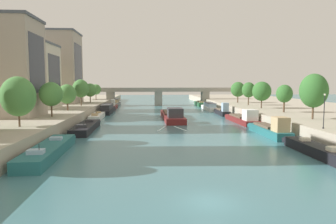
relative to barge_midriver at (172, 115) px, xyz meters
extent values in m
plane|color=#42757F|center=(-1.51, -50.39, -0.99)|extent=(400.00, 400.00, 0.00)
cube|color=#B2A893|center=(-37.65, 4.61, 0.24)|extent=(36.00, 170.00, 2.46)
cube|color=#B2A893|center=(34.62, 4.61, 0.24)|extent=(36.00, 170.00, 2.46)
cube|color=maroon|center=(-0.01, 0.92, -0.38)|extent=(4.36, 22.40, 1.21)
cube|color=maroon|center=(-0.10, 12.46, -0.26)|extent=(3.99, 1.28, 0.97)
cube|color=maroon|center=(-0.01, 0.92, 0.25)|extent=(4.44, 22.40, 0.06)
cube|color=#38383D|center=(0.05, -6.68, 1.29)|extent=(3.18, 4.50, 2.02)
cube|color=black|center=(0.03, -4.44, 1.59)|extent=(2.51, 0.05, 0.56)
cube|color=brown|center=(-0.02, 3.16, 0.46)|extent=(3.36, 11.66, 0.36)
cylinder|color=#232328|center=(0.67, -5.78, 0.83)|extent=(0.07, 0.07, 1.10)
cube|color=silver|center=(0.31, -14.55, -0.97)|extent=(2.04, 5.86, 0.03)
cube|color=silver|center=(-3.29, -14.58, -0.97)|extent=(1.96, 5.88, 0.03)
cube|color=#23666B|center=(-17.70, -35.23, -0.36)|extent=(3.38, 15.62, 1.25)
cube|color=#23666B|center=(-17.91, -27.11, -0.24)|extent=(2.87, 1.33, 0.99)
cube|color=#23666B|center=(-17.70, -35.23, 0.29)|extent=(3.44, 15.63, 0.06)
cube|color=#9EBCD6|center=(-17.79, -31.81, 0.52)|extent=(1.51, 0.94, 0.40)
cube|color=#9EBCD6|center=(-17.59, -39.59, 0.56)|extent=(1.67, 1.14, 0.48)
cylinder|color=#232328|center=(-17.13, -39.89, 0.87)|extent=(0.07, 0.07, 1.10)
cube|color=black|center=(-17.09, -15.85, -0.41)|extent=(3.09, 15.02, 1.16)
cube|color=black|center=(-17.15, -8.00, -0.29)|extent=(2.84, 1.26, 0.95)
cube|color=black|center=(-17.09, -15.85, 0.20)|extent=(3.15, 15.02, 0.06)
cube|color=#38383D|center=(-17.11, -12.55, 0.43)|extent=(1.50, 0.91, 0.40)
cube|color=#38383D|center=(-17.06, -20.04, 0.47)|extent=(1.65, 1.11, 0.48)
cylinder|color=#232328|center=(-16.61, -20.34, 0.78)|extent=(0.07, 0.07, 1.10)
cube|color=silver|center=(-17.92, 1.76, -0.40)|extent=(2.74, 11.91, 1.17)
cube|color=silver|center=(-18.06, 8.04, -0.29)|extent=(2.38, 1.30, 0.95)
cube|color=silver|center=(-17.92, 1.76, 0.21)|extent=(2.79, 11.92, 0.06)
cube|color=tan|center=(-17.98, 4.37, 0.44)|extent=(1.26, 0.93, 0.40)
cube|color=tan|center=(-17.85, -1.56, 0.48)|extent=(1.39, 1.13, 0.48)
cylinder|color=#232328|center=(-17.47, -1.79, 0.79)|extent=(0.07, 0.07, 1.10)
cube|color=black|center=(-17.45, 17.69, -0.45)|extent=(3.12, 15.85, 1.07)
cube|color=black|center=(-17.42, 25.95, -0.35)|extent=(2.91, 1.24, 0.90)
cube|color=black|center=(-17.45, 17.69, 0.11)|extent=(3.18, 15.85, 0.06)
cube|color=#38383D|center=(-17.45, 16.89, 0.81)|extent=(2.55, 10.15, 1.34)
cube|color=#4C4C51|center=(-17.45, 16.89, 1.53)|extent=(2.73, 10.45, 0.08)
cylinder|color=#232328|center=(-17.01, 12.93, 0.69)|extent=(0.07, 0.07, 1.10)
cube|color=maroon|center=(-17.09, 32.40, -0.47)|extent=(1.78, 9.66, 1.03)
cube|color=maroon|center=(-17.07, 37.58, -0.37)|extent=(1.66, 1.23, 0.88)
cube|color=maroon|center=(-17.09, 32.40, 0.08)|extent=(1.82, 9.66, 0.06)
cube|color=white|center=(-17.11, 29.12, 1.21)|extent=(1.31, 1.94, 2.21)
cube|color=black|center=(-17.10, 30.10, 1.54)|extent=(1.04, 0.03, 0.62)
cube|color=brown|center=(-17.09, 33.37, 0.29)|extent=(1.38, 5.02, 0.36)
cylinder|color=#232328|center=(-16.84, 29.51, 0.66)|extent=(0.07, 0.07, 1.10)
cube|color=gray|center=(-17.70, 46.78, -0.41)|extent=(2.34, 11.87, 1.15)
cube|color=gray|center=(-17.63, 53.05, -0.30)|extent=(2.11, 1.27, 0.94)
cube|color=gray|center=(-17.70, 46.78, 0.19)|extent=(2.39, 11.87, 0.06)
cube|color=tan|center=(-17.71, 46.19, 0.87)|extent=(1.90, 7.60, 1.28)
cube|color=#4C4C51|center=(-17.71, 46.19, 1.55)|extent=(2.03, 7.83, 0.08)
cylinder|color=#232328|center=(-17.41, 43.22, 0.77)|extent=(0.07, 0.07, 1.10)
cube|color=black|center=(14.21, -37.03, -0.39)|extent=(2.33, 12.01, 1.21)
cube|color=black|center=(14.17, -30.68, -0.26)|extent=(2.15, 1.27, 0.97)
cube|color=black|center=(14.21, -37.03, 0.25)|extent=(2.38, 12.01, 0.06)
cube|color=beige|center=(14.19, -34.39, 0.48)|extent=(1.13, 0.91, 0.40)
cube|color=beige|center=(14.23, -40.39, 0.52)|extent=(1.24, 1.11, 0.48)
cube|color=#23666B|center=(14.28, -22.69, -0.39)|extent=(2.69, 12.50, 1.20)
cube|color=#23666B|center=(14.27, -16.09, -0.27)|extent=(2.53, 1.25, 0.97)
cube|color=#23666B|center=(14.28, -22.69, 0.24)|extent=(2.74, 12.50, 0.06)
cube|color=tan|center=(14.29, -26.94, 1.39)|extent=(2.00, 2.50, 2.24)
cube|color=black|center=(14.28, -25.68, 1.72)|extent=(1.60, 0.03, 0.63)
cube|color=brown|center=(14.28, -21.44, 0.45)|extent=(2.09, 6.50, 0.36)
cylinder|color=#232328|center=(14.69, -26.43, 0.82)|extent=(0.07, 0.07, 1.10)
cube|color=maroon|center=(14.78, -6.56, -0.47)|extent=(3.44, 14.79, 1.04)
cube|color=maroon|center=(14.65, 1.15, -0.37)|extent=(3.06, 1.27, 0.88)
cube|color=maroon|center=(14.78, -6.56, 0.08)|extent=(3.51, 14.79, 0.06)
cube|color=white|center=(14.87, -11.57, 1.21)|extent=(2.45, 2.99, 2.19)
cube|color=black|center=(14.84, -10.09, 1.54)|extent=(1.92, 0.06, 0.61)
cube|color=brown|center=(14.76, -5.09, 0.29)|extent=(2.62, 7.70, 0.36)
cylinder|color=#232328|center=(15.34, -10.97, 0.66)|extent=(0.07, 0.07, 1.10)
cube|color=black|center=(14.44, 9.82, -0.41)|extent=(2.16, 10.07, 1.15)
cube|color=black|center=(14.50, 15.19, -0.30)|extent=(1.96, 1.26, 0.94)
cube|color=black|center=(14.44, 9.82, 0.19)|extent=(2.20, 10.07, 0.06)
cube|color=#9EBCD6|center=(14.41, 6.40, 1.37)|extent=(1.56, 2.03, 2.29)
cube|color=black|center=(14.42, 7.41, 1.72)|extent=(1.23, 0.04, 0.64)
cube|color=brown|center=(14.45, 10.82, 0.40)|extent=(1.65, 5.24, 0.36)
cylinder|color=#232328|center=(14.72, 6.80, 0.77)|extent=(0.07, 0.07, 1.10)
cube|color=silver|center=(14.05, 24.75, -0.44)|extent=(3.05, 15.44, 1.09)
cube|color=silver|center=(14.23, 32.79, -0.33)|extent=(2.60, 1.29, 0.91)
cube|color=silver|center=(14.05, 24.75, 0.13)|extent=(3.11, 15.44, 0.06)
cube|color=#9EBCD6|center=(14.03, 23.98, 0.76)|extent=(2.44, 9.89, 1.20)
cube|color=#4C4C51|center=(14.03, 23.98, 1.40)|extent=(2.61, 10.19, 0.08)
cylinder|color=#232328|center=(14.35, 20.13, 0.71)|extent=(0.07, 0.07, 1.10)
cube|color=#235633|center=(14.41, 43.72, -0.36)|extent=(3.27, 13.77, 1.26)
cube|color=#235633|center=(14.68, 50.91, -0.24)|extent=(2.67, 1.36, 1.00)
cube|color=#235633|center=(14.41, 43.72, 0.30)|extent=(3.33, 13.78, 0.06)
cube|color=tan|center=(14.52, 46.73, 0.53)|extent=(1.42, 0.95, 0.40)
cube|color=tan|center=(14.27, 39.89, 0.57)|extent=(1.56, 1.16, 0.48)
cylinder|color=#232328|center=(14.67, 39.60, 0.88)|extent=(0.07, 0.07, 1.10)
cylinder|color=brown|center=(-24.08, -27.37, 2.85)|extent=(0.27, 0.27, 2.77)
ellipsoid|color=#4C8942|center=(-24.08, -27.37, 5.78)|extent=(4.76, 4.76, 5.62)
cylinder|color=brown|center=(-23.51, -14.38, 2.94)|extent=(0.29, 0.29, 2.94)
ellipsoid|color=#4C8942|center=(-23.51, -14.38, 5.62)|extent=(4.20, 4.20, 4.40)
cylinder|color=brown|center=(-23.81, -1.82, 2.73)|extent=(0.39, 0.39, 2.51)
ellipsoid|color=#4C8942|center=(-23.81, -1.82, 5.19)|extent=(3.92, 3.92, 4.38)
cylinder|color=brown|center=(-23.80, 12.48, 3.15)|extent=(0.26, 0.26, 3.36)
ellipsoid|color=#4C8942|center=(-23.80, 12.48, 6.17)|extent=(4.34, 4.34, 4.86)
cylinder|color=brown|center=(-23.66, 25.40, 2.88)|extent=(0.30, 0.30, 2.82)
ellipsoid|color=#4C8942|center=(-23.66, 25.40, 5.43)|extent=(4.09, 4.09, 4.15)
cylinder|color=brown|center=(-24.26, 39.93, 2.88)|extent=(0.24, 0.24, 2.83)
ellipsoid|color=#4C8942|center=(-24.26, 39.93, 5.32)|extent=(3.65, 3.65, 3.71)
cylinder|color=brown|center=(22.41, -21.46, 3.12)|extent=(0.32, 0.32, 3.29)
ellipsoid|color=#336B2D|center=(22.41, -21.46, 6.35)|extent=(4.68, 4.68, 5.79)
cylinder|color=brown|center=(22.99, -9.17, 2.92)|extent=(0.37, 0.37, 2.91)
ellipsoid|color=#336B2D|center=(22.99, -9.17, 5.42)|extent=(3.39, 3.39, 3.78)
cylinder|color=brown|center=(22.07, 1.17, 2.90)|extent=(0.28, 0.28, 2.86)
ellipsoid|color=#336B2D|center=(22.07, 1.17, 5.64)|extent=(4.53, 4.53, 4.73)
cylinder|color=brown|center=(22.46, 11.87, 3.02)|extent=(0.30, 0.30, 3.09)
ellipsoid|color=#336B2D|center=(22.46, 11.87, 5.73)|extent=(3.71, 3.71, 4.24)
cylinder|color=brown|center=(22.63, 22.49, 2.92)|extent=(0.37, 0.37, 2.89)
ellipsoid|color=#336B2D|center=(22.63, 22.49, 5.64)|extent=(4.43, 4.43, 4.65)
cylinder|color=black|center=(17.95, -32.12, 3.72)|extent=(0.11, 0.11, 4.49)
sphere|color=#EAE5C6|center=(17.95, -32.12, 6.10)|extent=(0.28, 0.28, 0.28)
cylinder|color=black|center=(17.95, -32.12, 1.57)|extent=(0.22, 0.22, 0.20)
cube|color=#232833|center=(-25.98, -13.63, 11.17)|extent=(0.04, 7.97, 10.58)
cube|color=beige|center=(-33.70, 4.90, 9.09)|extent=(10.68, 11.79, 15.24)
cube|color=#565B66|center=(-33.70, 4.90, 16.97)|extent=(11.00, 12.14, 0.50)
cube|color=#232833|center=(-28.34, 4.90, 9.86)|extent=(0.04, 9.43, 9.15)
cube|color=#A89989|center=(-33.70, 23.99, 12.00)|extent=(13.91, 12.60, 21.06)
cube|color=#565B66|center=(-33.70, 23.99, 22.78)|extent=(14.33, 12.97, 0.50)
cube|color=#232833|center=(-26.72, 23.99, 13.05)|extent=(0.04, 10.08, 12.63)
cube|color=gray|center=(-1.51, 45.19, 4.62)|extent=(60.27, 4.40, 0.60)
cube|color=gray|center=(-1.51, 43.19, 5.37)|extent=(60.27, 0.30, 0.90)
cube|color=gray|center=(-1.51, 47.19, 5.37)|extent=(60.27, 0.30, 0.90)
cube|color=gray|center=(-19.65, 45.19, 1.67)|extent=(2.80, 3.60, 5.31)
cube|color=gray|center=(-1.51, 45.19, 1.67)|extent=(2.80, 3.60, 5.31)
cube|color=gray|center=(16.62, 45.19, 1.67)|extent=(2.80, 3.60, 5.31)
camera|label=1|loc=(-6.06, -71.58, 7.68)|focal=32.58mm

